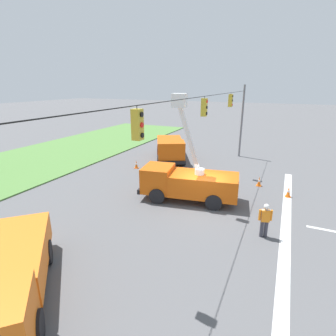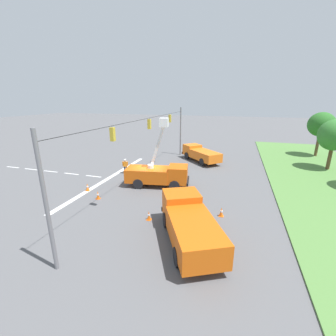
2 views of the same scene
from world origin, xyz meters
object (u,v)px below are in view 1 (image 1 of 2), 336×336
Objects in this scene: utility_truck_support_far at (7,277)px; traffic_cone_mid_left at (196,165)px; traffic_cone_foreground_left at (259,181)px; traffic_cone_mid_right at (136,164)px; road_worker at (265,218)px; utility_truck_bucket_lift at (187,180)px; utility_truck_support_near at (170,148)px; traffic_cone_foreground_right at (288,192)px.

utility_truck_support_far is 17.09m from traffic_cone_mid_left.
traffic_cone_mid_right is at bearing 90.27° from traffic_cone_foreground_left.
road_worker is 2.43× the size of traffic_cone_mid_right.
traffic_cone_mid_left is at bearing -3.03° from utility_truck_support_far.
utility_truck_support_near is (8.11, 4.83, -0.11)m from utility_truck_bucket_lift.
utility_truck_bucket_lift is 7.96m from traffic_cone_mid_right.
traffic_cone_foreground_right is at bearing -31.74° from utility_truck_support_far.
utility_truck_support_near is 9.73× the size of traffic_cone_foreground_left.
utility_truck_support_far is at bearing 176.97° from traffic_cone_mid_left.
utility_truck_bucket_lift is 1.06× the size of utility_truck_support_far.
road_worker is 11.20m from traffic_cone_mid_left.
traffic_cone_foreground_right is 1.07× the size of traffic_cone_mid_left.
utility_truck_bucket_lift is 9.44m from utility_truck_support_near.
traffic_cone_foreground_left is at bearing -41.74° from utility_truck_bucket_lift.
traffic_cone_foreground_right is at bearing -61.95° from utility_truck_bucket_lift.
utility_truck_support_far is at bearing -172.79° from utility_truck_support_near.
road_worker is at bearing -172.23° from traffic_cone_foreground_left.
traffic_cone_foreground_right is at bearing -10.30° from road_worker.
utility_truck_bucket_lift is 9.62× the size of traffic_cone_mid_left.
traffic_cone_foreground_left is (-3.61, -8.85, -0.88)m from utility_truck_support_near.
traffic_cone_foreground_left is 5.94m from traffic_cone_mid_left.
traffic_cone_mid_left is at bearing -116.01° from utility_truck_support_near.
utility_truck_support_far reaches higher than road_worker.
utility_truck_support_near reaches higher than traffic_cone_mid_right.
traffic_cone_foreground_right is at bearing -95.65° from traffic_cone_mid_right.
traffic_cone_mid_left is at bearing 66.46° from traffic_cone_foreground_right.
road_worker is 2.45× the size of traffic_cone_foreground_left.
utility_truck_support_near is at bearing 42.64° from road_worker.
utility_truck_bucket_lift is at bearing -166.45° from traffic_cone_mid_left.
road_worker is 2.54× the size of traffic_cone_mid_left.
traffic_cone_foreground_left is at bearing -89.73° from traffic_cone_mid_right.
utility_truck_support_near is at bearing 7.21° from utility_truck_support_far.
utility_truck_bucket_lift is at bearing 138.26° from traffic_cone_foreground_left.
road_worker is 5.88m from traffic_cone_foreground_right.
utility_truck_support_near is 18.79m from utility_truck_support_far.
traffic_cone_mid_left is at bearing 70.15° from traffic_cone_foreground_left.
road_worker is (-10.65, -9.81, -0.24)m from utility_truck_support_near.
utility_truck_support_near is 14.48m from road_worker.
utility_truck_bucket_lift is 9.27× the size of traffic_cone_foreground_left.
traffic_cone_foreground_left is (15.03, -6.49, -0.75)m from utility_truck_support_far.
traffic_cone_mid_right is (14.98, 4.05, -0.74)m from utility_truck_support_far.
utility_truck_support_near is at bearing 67.82° from traffic_cone_foreground_left.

